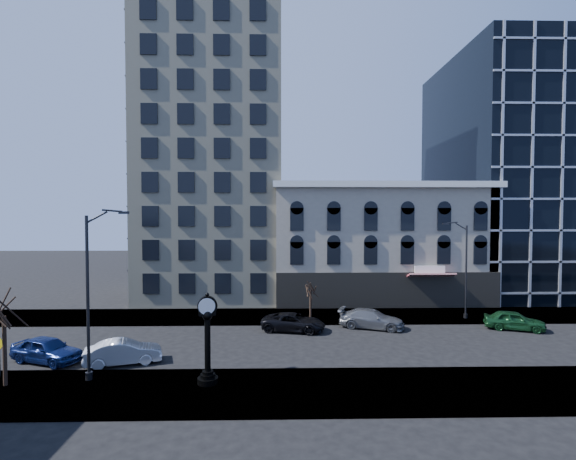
{
  "coord_description": "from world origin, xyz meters",
  "views": [
    {
      "loc": [
        1.29,
        -29.36,
        9.17
      ],
      "look_at": [
        2.0,
        4.0,
        8.0
      ],
      "focal_mm": 26.0,
      "sensor_mm": 36.0,
      "label": 1
    }
  ],
  "objects_px": {
    "street_clock": "(208,342)",
    "car_near_b": "(123,352)",
    "street_lamp_near": "(101,249)",
    "car_near_a": "(47,350)"
  },
  "relations": [
    {
      "from": "street_clock",
      "to": "street_lamp_near",
      "type": "relative_size",
      "value": 0.51
    },
    {
      "from": "car_near_a",
      "to": "car_near_b",
      "type": "relative_size",
      "value": 1.03
    },
    {
      "from": "street_clock",
      "to": "street_lamp_near",
      "type": "height_order",
      "value": "street_lamp_near"
    },
    {
      "from": "car_near_a",
      "to": "car_near_b",
      "type": "xyz_separation_m",
      "value": [
        4.9,
        -0.43,
        -0.04
      ]
    },
    {
      "from": "street_clock",
      "to": "car_near_a",
      "type": "xyz_separation_m",
      "value": [
        -10.66,
        3.78,
        -1.55
      ]
    },
    {
      "from": "street_lamp_near",
      "to": "car_near_a",
      "type": "xyz_separation_m",
      "value": [
        -4.69,
        2.91,
        -6.56
      ]
    },
    {
      "from": "street_lamp_near",
      "to": "car_near_a",
      "type": "height_order",
      "value": "street_lamp_near"
    },
    {
      "from": "street_clock",
      "to": "car_near_b",
      "type": "bearing_deg",
      "value": 135.05
    },
    {
      "from": "street_clock",
      "to": "car_near_b",
      "type": "relative_size",
      "value": 1.09
    },
    {
      "from": "street_clock",
      "to": "street_lamp_near",
      "type": "distance_m",
      "value": 7.84
    }
  ]
}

